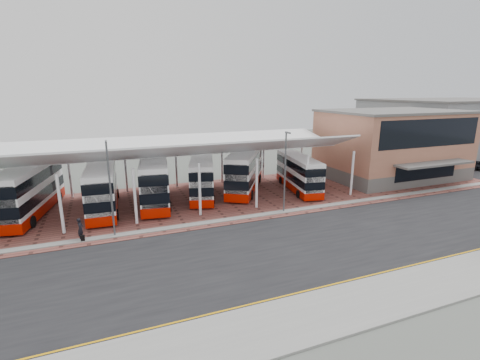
{
  "coord_description": "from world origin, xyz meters",
  "views": [
    {
      "loc": [
        -14.25,
        -22.64,
        11.87
      ],
      "look_at": [
        -1.72,
        8.79,
        3.09
      ],
      "focal_mm": 26.0,
      "sensor_mm": 36.0,
      "label": 1
    }
  ],
  "objects_px": {
    "pedestrian": "(80,229)",
    "terminal": "(392,144)",
    "bus_3": "(202,177)",
    "bus_2": "(155,180)",
    "bus_1": "(102,187)",
    "bus_0": "(29,191)",
    "bus_4": "(245,171)",
    "bus_5": "(299,173)"
  },
  "relations": [
    {
      "from": "pedestrian",
      "to": "terminal",
      "type": "bearing_deg",
      "value": -61.77
    },
    {
      "from": "bus_3",
      "to": "pedestrian",
      "type": "bearing_deg",
      "value": -130.29
    },
    {
      "from": "bus_2",
      "to": "bus_3",
      "type": "distance_m",
      "value": 5.42
    },
    {
      "from": "terminal",
      "to": "pedestrian",
      "type": "distance_m",
      "value": 40.41
    },
    {
      "from": "bus_2",
      "to": "bus_1",
      "type": "bearing_deg",
      "value": -164.85
    },
    {
      "from": "bus_1",
      "to": "terminal",
      "type": "bearing_deg",
      "value": 3.5
    },
    {
      "from": "bus_3",
      "to": "bus_1",
      "type": "bearing_deg",
      "value": -157.89
    },
    {
      "from": "bus_0",
      "to": "pedestrian",
      "type": "xyz_separation_m",
      "value": [
        4.68,
        -8.19,
        -1.51
      ]
    },
    {
      "from": "bus_4",
      "to": "bus_5",
      "type": "distance_m",
      "value": 6.47
    },
    {
      "from": "bus_3",
      "to": "bus_4",
      "type": "xyz_separation_m",
      "value": [
        5.42,
        0.2,
        0.2
      ]
    },
    {
      "from": "bus_1",
      "to": "bus_3",
      "type": "height_order",
      "value": "bus_1"
    },
    {
      "from": "bus_0",
      "to": "bus_5",
      "type": "distance_m",
      "value": 28.74
    },
    {
      "from": "bus_2",
      "to": "bus_5",
      "type": "bearing_deg",
      "value": 2.51
    },
    {
      "from": "bus_4",
      "to": "pedestrian",
      "type": "height_order",
      "value": "bus_4"
    },
    {
      "from": "bus_0",
      "to": "bus_2",
      "type": "xyz_separation_m",
      "value": [
        11.84,
        -0.38,
        0.01
      ]
    },
    {
      "from": "bus_0",
      "to": "bus_4",
      "type": "distance_m",
      "value": 22.66
    },
    {
      "from": "bus_0",
      "to": "bus_3",
      "type": "bearing_deg",
      "value": 11.5
    },
    {
      "from": "bus_3",
      "to": "bus_5",
      "type": "bearing_deg",
      "value": 5.42
    },
    {
      "from": "bus_0",
      "to": "bus_3",
      "type": "distance_m",
      "value": 17.24
    },
    {
      "from": "terminal",
      "to": "bus_3",
      "type": "bearing_deg",
      "value": 178.07
    },
    {
      "from": "bus_4",
      "to": "bus_2",
      "type": "bearing_deg",
      "value": -144.74
    },
    {
      "from": "bus_0",
      "to": "bus_4",
      "type": "bearing_deg",
      "value": 11.95
    },
    {
      "from": "bus_3",
      "to": "bus_4",
      "type": "relative_size",
      "value": 0.97
    },
    {
      "from": "terminal",
      "to": "pedestrian",
      "type": "xyz_separation_m",
      "value": [
        -39.56,
        -7.35,
        -3.7
      ]
    },
    {
      "from": "bus_3",
      "to": "terminal",
      "type": "bearing_deg",
      "value": 14.46
    },
    {
      "from": "bus_4",
      "to": "bus_3",
      "type": "bearing_deg",
      "value": -146.09
    },
    {
      "from": "terminal",
      "to": "bus_5",
      "type": "distance_m",
      "value": 15.84
    },
    {
      "from": "bus_3",
      "to": "bus_5",
      "type": "relative_size",
      "value": 1.07
    },
    {
      "from": "pedestrian",
      "to": "bus_4",
      "type": "bearing_deg",
      "value": -47.1
    },
    {
      "from": "terminal",
      "to": "bus_4",
      "type": "distance_m",
      "value": 21.72
    },
    {
      "from": "bus_5",
      "to": "bus_1",
      "type": "bearing_deg",
      "value": -172.68
    },
    {
      "from": "bus_5",
      "to": "bus_2",
      "type": "bearing_deg",
      "value": -175.7
    },
    {
      "from": "bus_0",
      "to": "pedestrian",
      "type": "distance_m",
      "value": 9.55
    },
    {
      "from": "pedestrian",
      "to": "bus_0",
      "type": "bearing_deg",
      "value": 47.44
    },
    {
      "from": "bus_1",
      "to": "pedestrian",
      "type": "relative_size",
      "value": 6.31
    },
    {
      "from": "bus_0",
      "to": "bus_1",
      "type": "relative_size",
      "value": 1.06
    },
    {
      "from": "terminal",
      "to": "pedestrian",
      "type": "relative_size",
      "value": 10.19
    },
    {
      "from": "bus_1",
      "to": "bus_2",
      "type": "distance_m",
      "value": 5.33
    },
    {
      "from": "bus_2",
      "to": "pedestrian",
      "type": "xyz_separation_m",
      "value": [
        -7.16,
        -7.81,
        -1.52
      ]
    },
    {
      "from": "bus_1",
      "to": "bus_2",
      "type": "height_order",
      "value": "bus_2"
    },
    {
      "from": "pedestrian",
      "to": "bus_3",
      "type": "bearing_deg",
      "value": -38.97
    },
    {
      "from": "terminal",
      "to": "pedestrian",
      "type": "height_order",
      "value": "terminal"
    }
  ]
}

